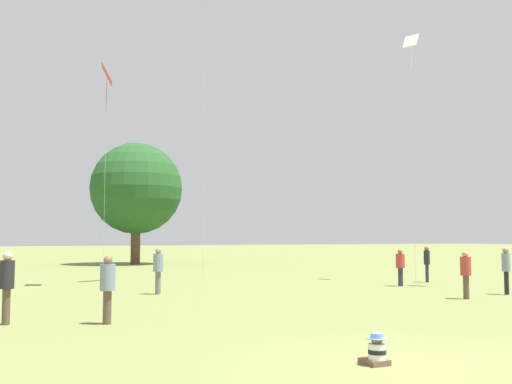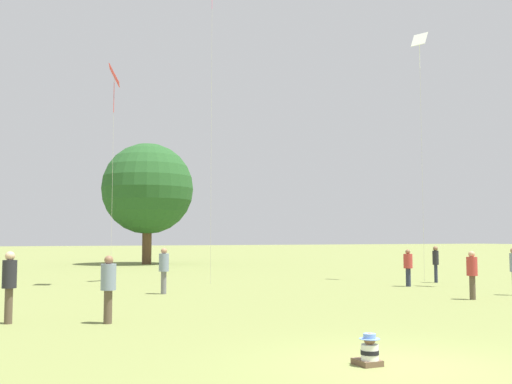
# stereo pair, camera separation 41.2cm
# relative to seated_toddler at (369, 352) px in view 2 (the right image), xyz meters

# --- Properties ---
(ground_plane) EXTENTS (300.00, 300.00, 0.00)m
(ground_plane) POSITION_rel_seated_toddler_xyz_m (0.50, -0.36, -0.24)
(ground_plane) COLOR olive
(seated_toddler) EXTENTS (0.38, 0.50, 0.56)m
(seated_toddler) POSITION_rel_seated_toddler_xyz_m (0.00, 0.00, 0.00)
(seated_toddler) COLOR brown
(seated_toddler) RESTS_ON ground
(person_standing_0) EXTENTS (0.47, 0.47, 1.84)m
(person_standing_0) POSITION_rel_seated_toddler_xyz_m (-5.49, 7.93, 0.87)
(person_standing_0) COLOR brown
(person_standing_0) RESTS_ON ground
(person_standing_1) EXTENTS (0.40, 0.40, 1.77)m
(person_standing_1) POSITION_rel_seated_toddler_xyz_m (13.95, 14.39, 0.84)
(person_standing_1) COLOR #282D42
(person_standing_1) RESTS_ON ground
(person_standing_2) EXTENTS (0.42, 0.42, 1.79)m
(person_standing_2) POSITION_rel_seated_toddler_xyz_m (0.29, 14.13, 0.82)
(person_standing_2) COLOR slate
(person_standing_2) RESTS_ON ground
(person_standing_4) EXTENTS (0.43, 0.43, 1.66)m
(person_standing_4) POSITION_rel_seated_toddler_xyz_m (11.27, 13.11, 0.74)
(person_standing_4) COLOR #282D42
(person_standing_4) RESTS_ON ground
(person_standing_5) EXTENTS (0.50, 0.50, 1.71)m
(person_standing_5) POSITION_rel_seated_toddler_xyz_m (9.70, 7.60, 0.78)
(person_standing_5) COLOR brown
(person_standing_5) RESTS_ON ground
(person_standing_6) EXTENTS (0.54, 0.54, 1.73)m
(person_standing_6) POSITION_rel_seated_toddler_xyz_m (-3.17, 6.93, 0.79)
(person_standing_6) COLOR brown
(person_standing_6) RESTS_ON ground
(kite_1) EXTENTS (0.68, 1.06, 10.06)m
(kite_1) POSITION_rel_seated_toddler_xyz_m (-0.92, 18.56, 9.08)
(kite_1) COLOR red
(kite_1) RESTS_ON ground
(kite_3) EXTENTS (0.67, 0.87, 12.74)m
(kite_3) POSITION_rel_seated_toddler_xyz_m (14.02, 15.32, 11.47)
(kite_3) COLOR white
(kite_3) RESTS_ON ground
(distant_tree_1) EXTENTS (7.51, 7.51, 9.98)m
(distant_tree_1) POSITION_rel_seated_toddler_xyz_m (5.99, 39.90, 5.96)
(distant_tree_1) COLOR brown
(distant_tree_1) RESTS_ON ground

